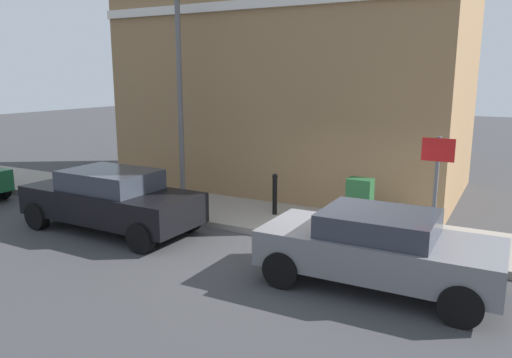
{
  "coord_description": "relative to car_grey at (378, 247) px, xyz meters",
  "views": [
    {
      "loc": [
        -8.59,
        -3.41,
        3.56
      ],
      "look_at": [
        1.28,
        1.93,
        1.2
      ],
      "focal_mm": 34.53,
      "sensor_mm": 36.0,
      "label": 1
    }
  ],
  "objects": [
    {
      "name": "utility_cabinet",
      "position": [
        2.66,
        1.12,
        -0.03
      ],
      "size": [
        0.46,
        0.61,
        1.15
      ],
      "color": "#1E4C28",
      "rests_on": "sidewalk"
    },
    {
      "name": "corner_building",
      "position": [
        6.85,
        4.51,
        3.92
      ],
      "size": [
        6.12,
        10.1,
        9.26
      ],
      "color": "olive",
      "rests_on": "ground"
    },
    {
      "name": "sidewalk",
      "position": [
        2.63,
        7.46,
        -0.63
      ],
      "size": [
        2.42,
        30.0,
        0.15
      ],
      "primitive_type": "cube",
      "color": "gray",
      "rests_on": "ground"
    },
    {
      "name": "bollard_near_cabinet",
      "position": [
        2.76,
        3.31,
        -0.01
      ],
      "size": [
        0.14,
        0.14,
        1.04
      ],
      "color": "black",
      "rests_on": "sidewalk"
    },
    {
      "name": "lamppost",
      "position": [
        2.84,
        6.21,
        2.59
      ],
      "size": [
        0.2,
        0.44,
        5.72
      ],
      "color": "#59595B",
      "rests_on": "sidewalk"
    },
    {
      "name": "street_sign",
      "position": [
        1.73,
        -0.61,
        0.95
      ],
      "size": [
        0.08,
        0.6,
        2.3
      ],
      "color": "#59595B",
      "rests_on": "sidewalk"
    },
    {
      "name": "car_grey",
      "position": [
        0.0,
        0.0,
        0.0
      ],
      "size": [
        1.82,
        3.96,
        1.33
      ],
      "rotation": [
        0.0,
        0.0,
        1.57
      ],
      "color": "slate",
      "rests_on": "ground"
    },
    {
      "name": "car_black",
      "position": [
        0.17,
        6.27,
        0.05
      ],
      "size": [
        1.89,
        4.39,
        1.44
      ],
      "rotation": [
        0.0,
        0.0,
        1.55
      ],
      "color": "black",
      "rests_on": "ground"
    },
    {
      "name": "ground",
      "position": [
        0.64,
        1.46,
        -0.71
      ],
      "size": [
        80.0,
        80.0,
        0.0
      ],
      "primitive_type": "plane",
      "color": "#38383A"
    }
  ]
}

